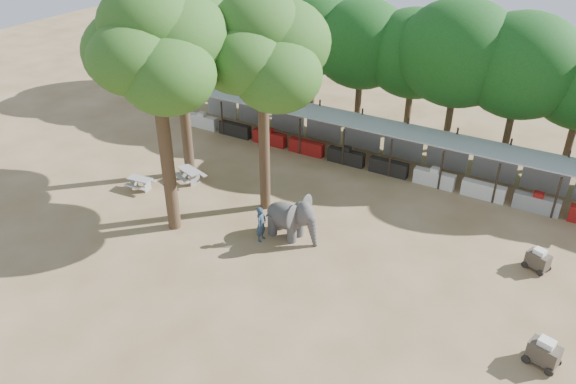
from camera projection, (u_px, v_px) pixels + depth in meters
The scene contains 12 objects.
ground at pixel (251, 286), 24.82m from camera, with size 100.00×100.00×0.00m, color brown.
vendor_stalls at pixel (374, 146), 34.59m from camera, with size 28.00×2.99×2.80m.
yard_tree_left at pixel (177, 36), 30.06m from camera, with size 7.10×6.90×11.02m.
yard_tree_center at pixel (154, 48), 24.51m from camera, with size 7.10×6.90×12.04m.
yard_tree_back at pixel (262, 50), 26.54m from camera, with size 7.10×6.90×11.36m.
backdrop_trees at pixel (410, 55), 36.28m from camera, with size 46.46×5.95×8.33m.
elephant at pixel (292, 217), 27.55m from camera, with size 3.00×2.29×2.28m.
handler at pixel (261, 224), 27.41m from camera, with size 0.67×0.45×1.87m, color #26384C.
picnic_table_near at pixel (140, 182), 32.06m from camera, with size 1.51×1.38×0.70m.
picnic_table_far at pixel (190, 174), 32.82m from camera, with size 1.93×1.83×0.79m.
cart_front at pixel (544, 352), 20.62m from camera, with size 1.37×1.07×1.18m.
cart_back at pixel (538, 259), 25.60m from camera, with size 1.29×1.08×1.07m.
Camera 1 is at (11.16, -15.96, 16.02)m, focal length 35.00 mm.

